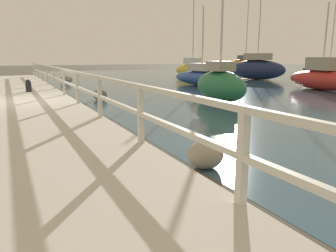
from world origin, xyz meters
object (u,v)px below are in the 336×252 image
object	(u,v)px
sailboat_red	(322,78)
sailboat_orange	(245,66)
sailboat_navy	(257,68)
sailboat_green	(220,84)
sailboat_blue	(202,77)
mooring_bollard	(28,86)
sailboat_yellow	(193,69)
sailboat_black	(329,69)

from	to	relation	value
sailboat_red	sailboat_orange	size ratio (longest dim) A/B	0.69
sailboat_navy	sailboat_green	distance (m)	13.94
sailboat_blue	sailboat_green	bearing A→B (deg)	-125.92
sailboat_red	mooring_bollard	bearing A→B (deg)	175.60
sailboat_green	sailboat_yellow	bearing A→B (deg)	67.42
sailboat_red	sailboat_navy	bearing A→B (deg)	83.49
sailboat_black	mooring_bollard	bearing A→B (deg)	-171.09
mooring_bollard	sailboat_navy	bearing A→B (deg)	13.61
sailboat_navy	sailboat_yellow	xyz separation A→B (m)	(-3.11, 4.76, -0.16)
sailboat_orange	sailboat_yellow	distance (m)	7.88
sailboat_orange	sailboat_navy	bearing A→B (deg)	-142.44
sailboat_orange	sailboat_black	size ratio (longest dim) A/B	1.21
sailboat_navy	mooring_bollard	bearing A→B (deg)	173.48
sailboat_orange	sailboat_yellow	bearing A→B (deg)	176.28
sailboat_blue	sailboat_orange	bearing A→B (deg)	31.09
sailboat_red	sailboat_yellow	distance (m)	12.75
sailboat_blue	sailboat_yellow	world-z (taller)	sailboat_yellow
sailboat_yellow	sailboat_navy	bearing A→B (deg)	-78.01
sailboat_red	sailboat_green	distance (m)	7.94
sailboat_yellow	sailboat_black	distance (m)	12.26
sailboat_orange	sailboat_blue	distance (m)	14.91
sailboat_orange	sailboat_green	bearing A→B (deg)	-151.35
mooring_bollard	sailboat_red	distance (m)	15.14
mooring_bollard	sailboat_yellow	size ratio (longest dim) A/B	0.08
sailboat_red	sailboat_blue	world-z (taller)	sailboat_blue
sailboat_red	sailboat_navy	distance (m)	8.33
sailboat_navy	sailboat_yellow	world-z (taller)	sailboat_yellow
sailboat_blue	sailboat_green	world-z (taller)	sailboat_green
sailboat_yellow	sailboat_black	world-z (taller)	sailboat_yellow
sailboat_yellow	sailboat_green	bearing A→B (deg)	-137.69
sailboat_black	sailboat_orange	bearing A→B (deg)	116.85
sailboat_green	sailboat_blue	bearing A→B (deg)	67.41
mooring_bollard	sailboat_green	xyz separation A→B (m)	(6.85, -5.36, 0.22)
sailboat_yellow	sailboat_black	bearing A→B (deg)	-45.37
sailboat_yellow	sailboat_green	xyz separation A→B (m)	(-7.10, -14.24, -0.00)
sailboat_navy	sailboat_red	bearing A→B (deg)	-126.95
sailboat_green	sailboat_red	bearing A→B (deg)	14.88
sailboat_yellow	sailboat_green	world-z (taller)	sailboat_green
mooring_bollard	sailboat_orange	distance (m)	24.19
sailboat_orange	sailboat_black	bearing A→B (deg)	-82.80
mooring_bollard	sailboat_orange	bearing A→B (deg)	27.12
sailboat_blue	sailboat_yellow	distance (m)	8.43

